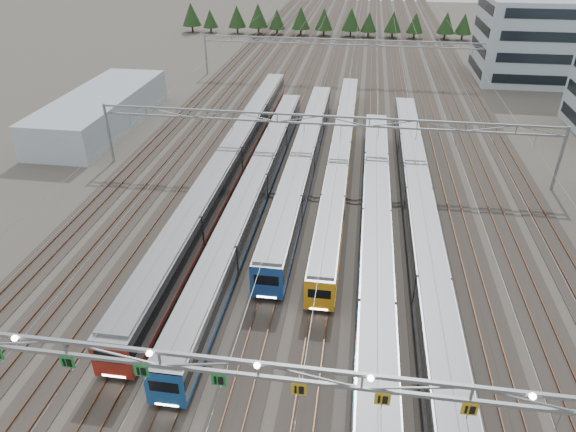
# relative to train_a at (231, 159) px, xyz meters

# --- Properties ---
(track_bed) EXTENTS (54.00, 260.00, 5.42)m
(track_bed) POSITION_rel_train_a_xyz_m (11.25, 61.77, -0.67)
(track_bed) COLOR #2D2823
(track_bed) RESTS_ON ground
(train_a) EXTENTS (2.93, 68.79, 3.81)m
(train_a) POSITION_rel_train_a_xyz_m (0.00, 0.00, 0.00)
(train_a) COLOR black
(train_a) RESTS_ON ground
(train_b) EXTENTS (2.74, 59.30, 3.56)m
(train_b) POSITION_rel_train_a_xyz_m (4.50, -6.52, -0.13)
(train_b) COLOR black
(train_b) RESTS_ON ground
(train_c) EXTENTS (2.86, 52.02, 3.72)m
(train_c) POSITION_rel_train_a_xyz_m (9.00, 1.67, -0.05)
(train_c) COLOR black
(train_c) RESTS_ON ground
(train_d) EXTENTS (2.55, 60.23, 3.32)m
(train_d) POSITION_rel_train_a_xyz_m (13.50, 4.96, -0.25)
(train_d) COLOR black
(train_d) RESTS_ON ground
(train_e) EXTENTS (2.85, 56.23, 3.71)m
(train_e) POSITION_rel_train_a_xyz_m (18.00, -13.11, -0.05)
(train_e) COLOR black
(train_e) RESTS_ON ground
(train_f) EXTENTS (2.78, 63.29, 3.62)m
(train_f) POSITION_rel_train_a_xyz_m (22.50, -7.58, -0.10)
(train_f) COLOR black
(train_f) RESTS_ON ground
(gantry_near) EXTENTS (56.36, 0.61, 8.08)m
(gantry_near) POSITION_rel_train_a_xyz_m (11.20, -38.34, 4.93)
(gantry_near) COLOR gray
(gantry_near) RESTS_ON ground
(gantry_mid) EXTENTS (56.36, 0.36, 8.00)m
(gantry_mid) POSITION_rel_train_a_xyz_m (11.25, 1.77, 4.23)
(gantry_mid) COLOR gray
(gantry_mid) RESTS_ON ground
(gantry_far) EXTENTS (56.36, 0.36, 8.00)m
(gantry_far) POSITION_rel_train_a_xyz_m (11.25, 46.77, 4.23)
(gantry_far) COLOR gray
(gantry_far) RESTS_ON ground
(depot_bldg_north) EXTENTS (22.00, 18.00, 15.47)m
(depot_bldg_north) POSITION_rel_train_a_xyz_m (49.19, 52.95, 5.57)
(depot_bldg_north) COLOR #A5BCC5
(depot_bldg_north) RESTS_ON ground
(west_shed) EXTENTS (10.00, 30.00, 5.05)m
(west_shed) POSITION_rel_train_a_xyz_m (-24.24, 14.47, 0.37)
(west_shed) COLOR #A5BCC5
(west_shed) RESTS_ON ground
(treeline) EXTENTS (93.80, 5.60, 7.02)m
(treeline) POSITION_rel_train_a_xyz_m (10.35, 89.99, 2.07)
(treeline) COLOR #332114
(treeline) RESTS_ON ground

